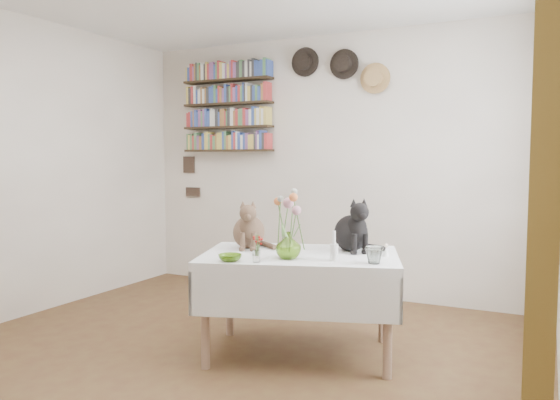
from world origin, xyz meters
The scene contains 15 objects.
room centered at (0.00, 0.00, 1.25)m, with size 4.08×4.58×2.58m.
curtain centered at (1.90, -0.12, 1.15)m, with size 0.12×0.38×2.10m, color brown.
dining_table centered at (0.44, 0.58, 0.52)m, with size 1.48×1.19×0.69m.
tabby_cat centered at (0.01, 0.64, 0.86)m, with size 0.23×0.30×0.35m, color brown, non-canonical shape.
black_cat centered at (0.70, 0.85, 0.88)m, with size 0.25×0.32×0.38m, color black, non-canonical shape.
flower_vase centered at (0.45, 0.38, 0.77)m, with size 0.16×0.16×0.17m, color #A0D14B.
green_bowl centered at (0.16, 0.13, 0.71)m, with size 0.14×0.14×0.04m, color #A0D14B.
drinking_glass centered at (0.98, 0.46, 0.74)m, with size 0.11×0.11×0.11m, color white.
candlestick centered at (0.73, 0.44, 0.75)m, with size 0.05×0.05×0.19m.
berry_jar centered at (0.32, 0.19, 0.77)m, with size 0.05×0.05×0.19m.
porcelain_figurine centered at (0.98, 0.72, 0.72)m, with size 0.05×0.05×0.09m.
flower_bouquet centered at (0.44, 0.39, 1.03)m, with size 0.17×0.12×0.39m.
bookshelf_unit centered at (-1.10, 2.16, 1.84)m, with size 1.00×0.16×0.91m.
wall_hats centered at (0.12, 2.19, 2.17)m, with size 0.98×0.09×0.48m.
wall_art_plaques centered at (-1.63, 2.23, 1.12)m, with size 0.21×0.02×0.44m.
Camera 1 is at (1.92, -2.70, 1.33)m, focal length 35.00 mm.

